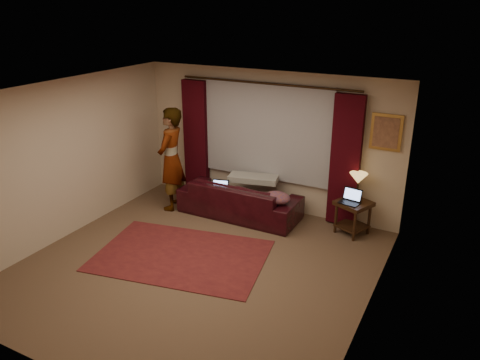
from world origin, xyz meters
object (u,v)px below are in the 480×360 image
object	(u,v)px
laptop_sofa	(219,188)
laptop_table	(350,197)
person	(171,159)
end_table	(353,217)
sofa	(240,193)
tiffany_lamp	(358,187)

from	to	relation	value
laptop_sofa	laptop_table	bearing A→B (deg)	-5.85
laptop_table	person	size ratio (longest dim) A/B	0.18
laptop_sofa	end_table	size ratio (longest dim) A/B	0.57
laptop_sofa	laptop_table	xyz separation A→B (m)	(2.29, 0.36, 0.15)
sofa	laptop_table	size ratio (longest dim) A/B	6.34
laptop_sofa	tiffany_lamp	xyz separation A→B (m)	(2.36, 0.55, 0.27)
tiffany_lamp	laptop_table	xyz separation A→B (m)	(-0.07, -0.20, -0.12)
laptop_sofa	person	distance (m)	1.07
laptop_table	person	xyz separation A→B (m)	(-3.27, -0.42, 0.27)
sofa	laptop_sofa	world-z (taller)	sofa
end_table	laptop_table	world-z (taller)	laptop_table
laptop_sofa	sofa	bearing A→B (deg)	20.11
laptop_sofa	person	bearing A→B (deg)	168.74
end_table	person	size ratio (longest dim) A/B	0.30
tiffany_lamp	laptop_table	world-z (taller)	tiffany_lamp
tiffany_lamp	laptop_table	size ratio (longest dim) A/B	1.37
laptop_sofa	tiffany_lamp	world-z (taller)	tiffany_lamp
laptop_sofa	person	world-z (taller)	person
sofa	tiffany_lamp	distance (m)	2.11
sofa	end_table	xyz separation A→B (m)	(2.04, 0.25, -0.15)
end_table	laptop_table	bearing A→B (deg)	-117.77
sofa	end_table	bearing A→B (deg)	-172.88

